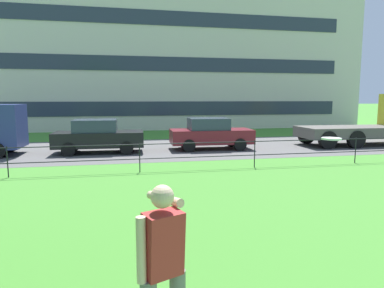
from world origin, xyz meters
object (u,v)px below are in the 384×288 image
Objects in this scene: frisbee at (331,139)px; car_black_center at (98,136)px; apartment_building_background at (167,49)px; person_thrower at (162,265)px; car_maroon_right at (210,133)px.

frisbee is 12.77m from car_black_center.
person_thrower is at bearing -97.56° from apartment_building_background.
apartment_building_background reaches higher than car_black_center.
car_maroon_right is at bearing 1.23° from car_black_center.
frisbee is at bearing 25.39° from person_thrower.
car_black_center is 1.00× the size of car_maroon_right.
car_black_center is (-1.40, 13.29, -0.15)m from person_thrower.
frisbee is 0.07× the size of car_maroon_right.
car_black_center is 18.69m from apartment_building_background.
frisbee is at bearing -72.09° from car_black_center.
frisbee is at bearing -96.76° from car_maroon_right.
person_thrower is 6.16× the size of frisbee.
apartment_building_background is at bearing 82.44° from person_thrower.
person_thrower is 0.05× the size of apartment_building_background.
car_maroon_right is at bearing 83.24° from frisbee.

